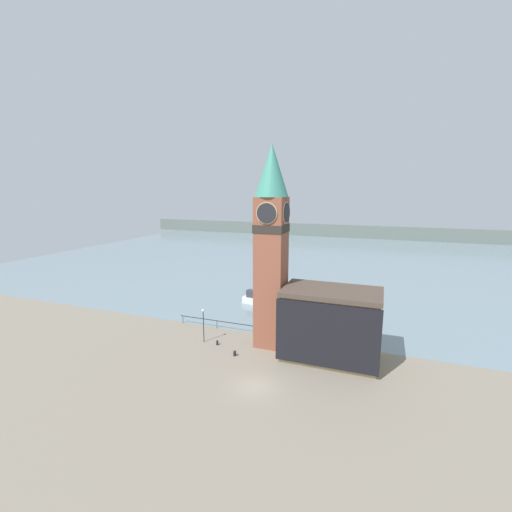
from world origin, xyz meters
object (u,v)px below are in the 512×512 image
Objects in this scene: boat_near at (260,300)px; mooring_bollard_far at (235,353)px; mooring_bollard_near at (217,342)px; lamp_post at (203,319)px; pier_building at (330,324)px; clock_tower at (271,243)px.

boat_near is 10.90× the size of mooring_bollard_far.
mooring_bollard_near is 0.14× the size of lamp_post.
mooring_bollard_near is at bearing -173.78° from pier_building.
pier_building reaches higher than mooring_bollard_near.
lamp_post is at bearing -163.96° from clock_tower.
boat_near is 17.68m from mooring_bollard_far.
clock_tower is at bearing -56.12° from boat_near.
mooring_bollard_far is at bearing -162.17° from pier_building.
boat_near is 15.61m from lamp_post.
lamp_post is at bearing -175.45° from pier_building.
clock_tower is 3.38× the size of boat_near.
lamp_post reaches higher than mooring_bollard_far.
lamp_post is (-14.94, -1.19, -1.03)m from pier_building.
clock_tower is at bearing 171.59° from pier_building.
boat_near is 15.60m from mooring_bollard_near.
pier_building is 17.42× the size of mooring_bollard_near.
boat_near is at bearing 90.52° from mooring_bollard_near.
lamp_post reaches higher than mooring_bollard_near.
mooring_bollard_far is at bearing -70.30° from boat_near.
mooring_bollard_far is (3.21, -17.38, -0.48)m from boat_near.
pier_building is 13.57m from mooring_bollard_near.
clock_tower reaches higher than mooring_bollard_near.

